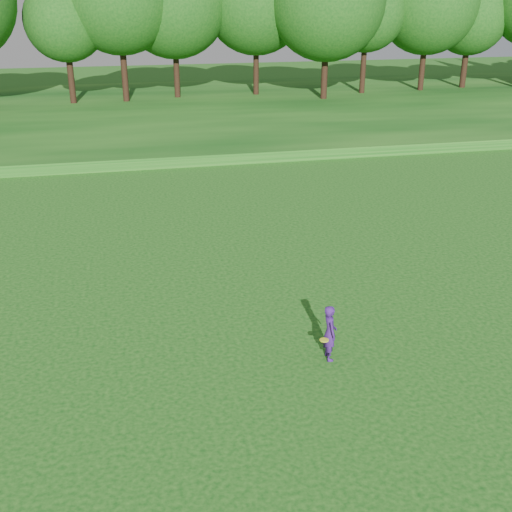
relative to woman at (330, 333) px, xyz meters
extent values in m
plane|color=#0D4611|center=(-1.15, 0.76, -0.74)|extent=(140.00, 140.00, 0.00)
cube|color=#0D4611|center=(-1.15, 34.76, -0.44)|extent=(130.00, 30.00, 0.60)
cube|color=gray|center=(-1.15, 20.76, -0.72)|extent=(130.00, 1.60, 0.04)
imported|color=#3E186F|center=(0.00, 0.00, 0.00)|extent=(0.37, 0.55, 1.49)
cylinder|color=#E9F827|center=(-0.21, -0.20, -0.07)|extent=(0.23, 0.23, 0.03)
camera|label=1|loc=(-4.91, -13.38, 7.97)|focal=45.00mm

